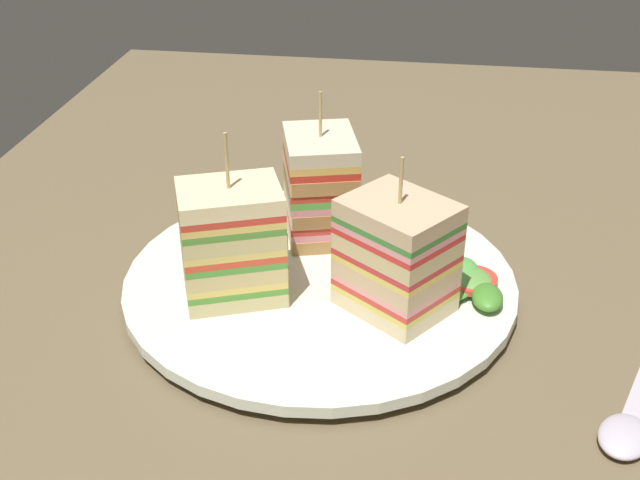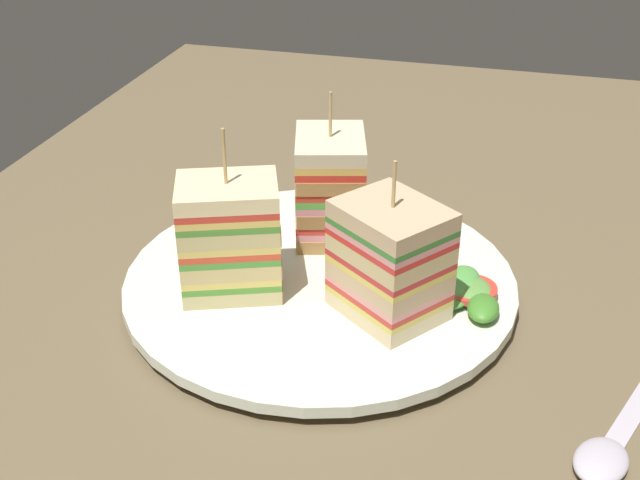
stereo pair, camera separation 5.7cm
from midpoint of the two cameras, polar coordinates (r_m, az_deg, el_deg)
ground_plane at (r=59.80cm, az=2.73°, el=-4.57°), size 113.05×70.39×1.80cm
plate at (r=58.79cm, az=2.77°, el=-3.11°), size 28.43×28.43×1.51cm
sandwich_wedge_0 at (r=53.06cm, az=8.03°, el=-1.57°), size 8.53×8.78×11.17cm
sandwich_wedge_1 at (r=61.99cm, az=3.34°, el=3.74°), size 7.95×6.79×11.73cm
sandwich_wedge_2 at (r=55.00cm, az=-3.46°, el=0.09°), size 7.22×8.20×12.14cm
salad_garnish at (r=56.93cm, az=13.13°, el=-3.73°), size 6.79×5.29×1.35cm
spoon at (r=50.29cm, az=23.15°, el=-13.41°), size 14.10×7.34×1.00cm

